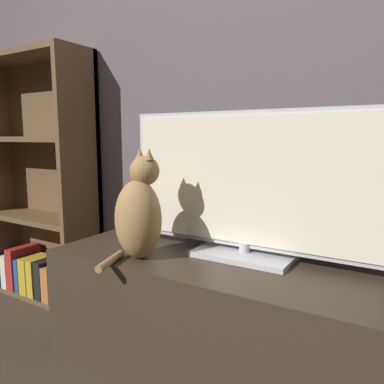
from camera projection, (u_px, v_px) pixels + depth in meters
name	position (u px, v px, depth m)	size (l,w,h in m)	color
wall_back	(281.00, 54.00, 1.54)	(4.80, 0.05, 2.60)	#564C51
tv_stand	(245.00, 326.00, 1.43)	(1.58, 0.55, 0.49)	#33281E
tv	(246.00, 187.00, 1.44)	(1.03, 0.23, 0.57)	#B7B7BC
cat	(140.00, 214.00, 1.45)	(0.24, 0.33, 0.43)	#997547
bookshelf	(41.00, 199.00, 2.27)	(0.81, 0.28, 1.43)	brown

